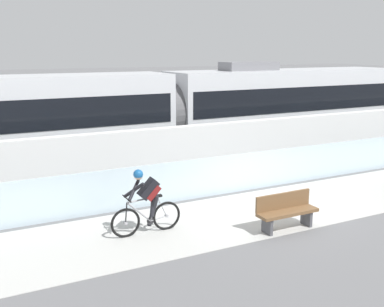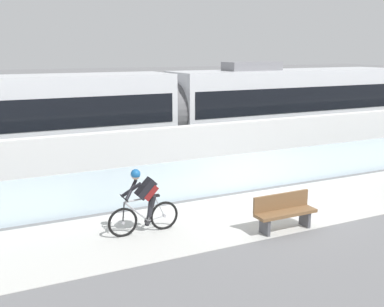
% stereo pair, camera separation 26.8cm
% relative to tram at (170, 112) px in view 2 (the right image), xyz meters
% --- Properties ---
extents(ground_plane, '(200.00, 200.00, 0.00)m').
position_rel_tram_xyz_m(ground_plane, '(0.14, -6.85, -1.89)').
color(ground_plane, slate).
extents(bike_path_deck, '(32.00, 3.20, 0.01)m').
position_rel_tram_xyz_m(bike_path_deck, '(0.14, -6.85, -1.89)').
color(bike_path_deck, beige).
rests_on(bike_path_deck, ground).
extents(glass_parapet, '(32.00, 0.05, 1.19)m').
position_rel_tram_xyz_m(glass_parapet, '(0.14, -5.00, -1.30)').
color(glass_parapet, silver).
rests_on(glass_parapet, ground).
extents(concrete_barrier_wall, '(32.00, 0.36, 1.87)m').
position_rel_tram_xyz_m(concrete_barrier_wall, '(0.14, -3.20, -0.96)').
color(concrete_barrier_wall, silver).
rests_on(concrete_barrier_wall, ground).
extents(tram_rail_near, '(32.00, 0.08, 0.01)m').
position_rel_tram_xyz_m(tram_rail_near, '(0.14, -0.72, -1.89)').
color(tram_rail_near, '#595654').
rests_on(tram_rail_near, ground).
extents(tram_rail_far, '(32.00, 0.08, 0.01)m').
position_rel_tram_xyz_m(tram_rail_far, '(0.14, 0.72, -1.89)').
color(tram_rail_far, '#595654').
rests_on(tram_rail_far, ground).
extents(tram, '(22.56, 2.54, 3.81)m').
position_rel_tram_xyz_m(tram, '(0.00, 0.00, 0.00)').
color(tram, silver).
rests_on(tram, ground).
extents(cyclist_on_bike, '(1.77, 0.58, 1.61)m').
position_rel_tram_xyz_m(cyclist_on_bike, '(-3.65, -6.85, -1.11)').
color(cyclist_on_bike, black).
rests_on(cyclist_on_bike, ground).
extents(bench, '(1.60, 0.45, 0.89)m').
position_rel_tram_xyz_m(bench, '(-0.51, -8.14, -1.41)').
color(bench, brown).
rests_on(bench, ground).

